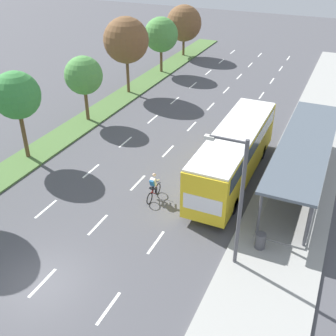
% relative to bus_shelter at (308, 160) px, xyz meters
% --- Properties ---
extents(ground_plane, '(140.00, 140.00, 0.00)m').
position_rel_bus_shelter_xyz_m(ground_plane, '(-9.53, -13.27, -1.87)').
color(ground_plane, '#4C4C51').
extents(median_strip, '(2.60, 52.00, 0.12)m').
position_rel_bus_shelter_xyz_m(median_strip, '(-17.83, 6.73, -1.81)').
color(median_strip, '#4C7038').
rests_on(median_strip, ground).
extents(sidewalk_right, '(4.50, 52.00, 0.15)m').
position_rel_bus_shelter_xyz_m(sidewalk_right, '(-0.28, 6.73, -1.79)').
color(sidewalk_right, '#9E9E99').
rests_on(sidewalk_right, ground).
extents(lane_divider_left, '(0.14, 48.15, 0.01)m').
position_rel_bus_shelter_xyz_m(lane_divider_left, '(-13.03, 5.31, -1.86)').
color(lane_divider_left, white).
rests_on(lane_divider_left, ground).
extents(lane_divider_center, '(0.14, 48.15, 0.01)m').
position_rel_bus_shelter_xyz_m(lane_divider_center, '(-9.53, 5.31, -1.86)').
color(lane_divider_center, white).
rests_on(lane_divider_center, ground).
extents(lane_divider_right, '(0.14, 48.15, 0.01)m').
position_rel_bus_shelter_xyz_m(lane_divider_right, '(-6.03, 5.31, -1.86)').
color(lane_divider_right, white).
rests_on(lane_divider_right, ground).
extents(bus_shelter, '(2.90, 12.85, 2.86)m').
position_rel_bus_shelter_xyz_m(bus_shelter, '(0.00, 0.00, 0.00)').
color(bus_shelter, gray).
rests_on(bus_shelter, sidewalk_right).
extents(bus, '(2.54, 11.29, 3.37)m').
position_rel_bus_shelter_xyz_m(bus, '(-4.28, -1.03, 0.20)').
color(bus, yellow).
rests_on(bus, ground).
extents(cyclist, '(0.46, 1.82, 1.71)m').
position_rel_bus_shelter_xyz_m(cyclist, '(-7.85, -5.10, -1.08)').
color(cyclist, black).
rests_on(cyclist, ground).
extents(median_tree_second, '(3.12, 3.12, 6.03)m').
position_rel_bus_shelter_xyz_m(median_tree_second, '(-18.02, -4.20, 2.70)').
color(median_tree_second, brown).
rests_on(median_tree_second, median_strip).
extents(median_tree_third, '(3.02, 3.02, 5.23)m').
position_rel_bus_shelter_xyz_m(median_tree_third, '(-17.79, 2.87, 1.96)').
color(median_tree_third, brown).
rests_on(median_tree_third, median_strip).
extents(median_tree_fourth, '(4.14, 4.14, 6.96)m').
position_rel_bus_shelter_xyz_m(median_tree_fourth, '(-17.88, 9.94, 3.13)').
color(median_tree_fourth, brown).
rests_on(median_tree_fourth, median_strip).
extents(median_tree_fifth, '(3.59, 3.59, 5.74)m').
position_rel_bus_shelter_xyz_m(median_tree_fifth, '(-17.72, 17.01, 2.18)').
color(median_tree_fifth, brown).
rests_on(median_tree_fifth, median_strip).
extents(median_tree_farthest, '(4.20, 4.20, 5.88)m').
position_rel_bus_shelter_xyz_m(median_tree_farthest, '(-18.04, 24.08, 2.03)').
color(median_tree_farthest, brown).
rests_on(median_tree_farthest, median_strip).
extents(streetlight, '(1.91, 0.24, 6.50)m').
position_rel_bus_shelter_xyz_m(streetlight, '(-2.11, -8.40, 2.02)').
color(streetlight, '#4C4C51').
rests_on(streetlight, sidewalk_right).
extents(trash_bin, '(0.52, 0.52, 0.85)m').
position_rel_bus_shelter_xyz_m(trash_bin, '(-1.08, -6.92, -1.29)').
color(trash_bin, '#4C4C51').
rests_on(trash_bin, sidewalk_right).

